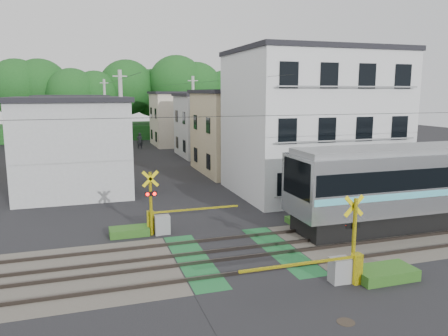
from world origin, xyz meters
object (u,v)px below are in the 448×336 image
object	(u,v)px
apartment_block	(312,122)
pedestrian	(140,141)
crossing_signal_near	(343,264)
crossing_signal_far	(160,219)
manhole_cover	(346,322)

from	to	relation	value
apartment_block	pedestrian	world-z (taller)	apartment_block
apartment_block	pedestrian	xyz separation A→B (m)	(-8.05, 26.31, -3.71)
crossing_signal_near	pedestrian	size ratio (longest dim) A/B	2.50
crossing_signal_near	crossing_signal_far	xyz separation A→B (m)	(-5.17, 7.31, 0.00)
apartment_block	pedestrian	distance (m)	27.76
crossing_signal_far	manhole_cover	size ratio (longest dim) A/B	8.93
apartment_block	crossing_signal_far	bearing A→B (deg)	-152.22
crossing_signal_far	pedestrian	world-z (taller)	crossing_signal_far
apartment_block	manhole_cover	distance (m)	17.77
apartment_block	manhole_cover	world-z (taller)	apartment_block
crossing_signal_near	crossing_signal_far	distance (m)	8.95
apartment_block	manhole_cover	xyz separation A→B (m)	(-7.33, -15.51, -4.64)
crossing_signal_near	crossing_signal_far	size ratio (longest dim) A/B	1.00
crossing_signal_near	manhole_cover	world-z (taller)	crossing_signal_near
crossing_signal_far	manhole_cover	bearing A→B (deg)	-68.77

